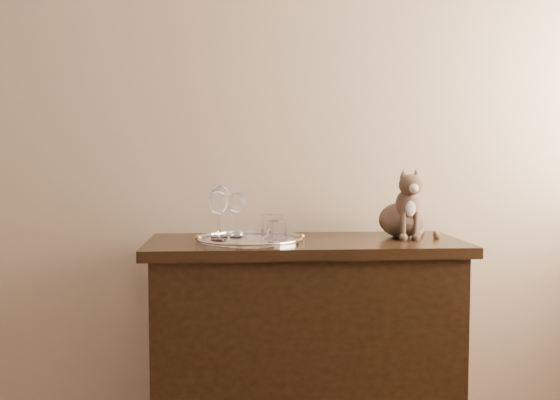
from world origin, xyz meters
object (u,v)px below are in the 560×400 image
(wine_glass_b, at_px, (237,214))
(tumbler_c, at_px, (272,227))
(sideboard, at_px, (305,349))
(wine_glass_a, at_px, (219,211))
(wine_glass_c, at_px, (218,215))
(tray, at_px, (250,241))
(tumbler_a, at_px, (277,232))
(cat, at_px, (402,203))

(wine_glass_b, bearing_deg, tumbler_c, -21.12)
(sideboard, distance_m, wine_glass_a, 0.63)
(sideboard, xyz_separation_m, wine_glass_c, (-0.33, -0.03, 0.53))
(tray, distance_m, wine_glass_a, 0.17)
(tumbler_c, bearing_deg, tray, -170.98)
(wine_glass_b, bearing_deg, wine_glass_a, 175.48)
(wine_glass_b, bearing_deg, tumbler_a, -46.59)
(tray, distance_m, wine_glass_b, 0.12)
(sideboard, bearing_deg, tray, -171.88)
(tumbler_c, bearing_deg, tumbler_a, -82.80)
(sideboard, height_order, wine_glass_b, wine_glass_b)
(wine_glass_a, height_order, tumbler_a, wine_glass_a)
(tumbler_c, relative_size, cat, 0.34)
(tray, bearing_deg, sideboard, 8.12)
(tray, distance_m, wine_glass_c, 0.15)
(cat, bearing_deg, sideboard, -173.12)
(wine_glass_c, distance_m, tumbler_a, 0.24)
(wine_glass_a, distance_m, wine_glass_c, 0.07)
(wine_glass_a, distance_m, tumbler_a, 0.27)
(wine_glass_c, distance_m, tumbler_c, 0.21)
(tray, relative_size, tumbler_a, 5.02)
(tray, distance_m, cat, 0.63)
(tray, xyz_separation_m, wine_glass_a, (-0.12, 0.07, 0.11))
(sideboard, relative_size, wine_glass_b, 6.61)
(wine_glass_a, height_order, wine_glass_c, wine_glass_a)
(tray, bearing_deg, wine_glass_c, -178.38)
(tray, height_order, wine_glass_a, wine_glass_a)
(tray, bearing_deg, wine_glass_a, 149.35)
(wine_glass_b, xyz_separation_m, tumbler_a, (0.15, -0.15, -0.05))
(wine_glass_c, height_order, tumbler_a, wine_glass_c)
(wine_glass_a, bearing_deg, wine_glass_b, -4.52)
(sideboard, xyz_separation_m, tray, (-0.21, -0.03, 0.43))
(sideboard, distance_m, tumbler_c, 0.50)
(tumbler_c, bearing_deg, cat, 9.48)
(tumbler_a, bearing_deg, wine_glass_c, 158.22)
(tumbler_a, relative_size, tumbler_c, 0.87)
(wine_glass_b, distance_m, wine_glass_c, 0.10)
(tray, relative_size, wine_glass_a, 1.96)
(wine_glass_b, xyz_separation_m, cat, (0.65, 0.04, 0.04))
(wine_glass_c, bearing_deg, sideboard, 5.79)
(wine_glass_b, bearing_deg, cat, 3.14)
(cat, bearing_deg, wine_glass_b, 179.91)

